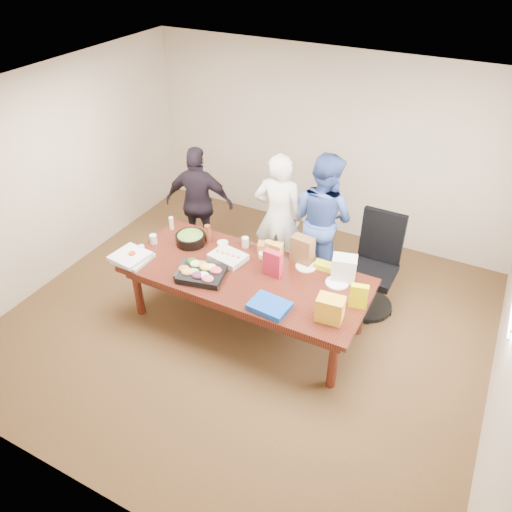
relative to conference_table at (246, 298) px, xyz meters
The scene contains 36 objects.
floor 0.39m from the conference_table, ahead, with size 5.50×5.00×0.02m, color #47301E.
ceiling 2.33m from the conference_table, ahead, with size 5.50×5.00×0.02m, color white.
wall_back 2.68m from the conference_table, 90.00° to the left, with size 5.50×0.04×2.70m, color beige.
wall_front 2.68m from the conference_table, 90.00° to the right, with size 5.50×0.04×2.70m, color beige.
wall_left 2.92m from the conference_table, behind, with size 0.04×5.00×2.70m, color beige.
conference_table is the anchor object (origin of this frame).
office_chair 1.55m from the conference_table, 37.36° to the left, with size 0.62×0.62×1.22m, color black.
person_center 1.23m from the conference_table, 96.26° to the left, with size 0.64×0.42×1.75m, color white.
person_right 1.45m from the conference_table, 72.14° to the left, with size 0.87×0.68×1.79m, color #3B57A5.
person_left 1.72m from the conference_table, 141.18° to the left, with size 0.95×0.39×1.62m, color black.
veggie_tray 0.68m from the conference_table, 151.16° to the right, with size 0.46×0.36×0.07m, color black.
fruit_tray 0.65m from the conference_table, 143.95° to the right, with size 0.49×0.38×0.07m, color black.
sheet_cake 0.53m from the conference_table, 156.54° to the left, with size 0.40×0.30×0.07m, color silver.
salad_bowl 1.02m from the conference_table, 165.85° to the left, with size 0.37×0.37×0.12m, color black.
chip_bag_blue 0.77m from the conference_table, 39.55° to the right, with size 0.40×0.30×0.06m, color blue.
chip_bag_red 0.61m from the conference_table, 22.77° to the left, with size 0.21×0.09×0.31m, color #AE1C32.
chip_bag_yellow 1.40m from the conference_table, ahead, with size 0.18×0.07×0.28m, color #F3FB03.
chip_bag_orange 0.63m from the conference_table, 53.07° to the left, with size 0.20×0.09×0.31m, color gold.
mayo_jar 0.69m from the conference_table, 119.29° to the left, with size 0.08×0.08×0.13m, color white.
mustard_bottle 0.67m from the conference_table, 86.39° to the left, with size 0.06×0.06×0.17m, color yellow.
dressing_bottle 0.95m from the conference_table, 153.38° to the left, with size 0.07×0.07×0.22m, color brown.
ranch_bottle 1.43m from the conference_table, 163.10° to the left, with size 0.06×0.06×0.17m, color #F4EFC0.
banana_bunch 0.99m from the conference_table, 33.39° to the left, with size 0.22×0.13×0.07m, color yellow.
bread_loaf 0.67m from the conference_table, 82.85° to the left, with size 0.31×0.13×0.12m, color olive.
kraft_bag 0.87m from the conference_table, 46.51° to the left, with size 0.26×0.15×0.33m, color brown.
red_cup 1.42m from the conference_table, 163.25° to the right, with size 0.08×0.08×0.11m, color red.
clear_cup_a 1.39m from the conference_table, behind, with size 0.07×0.07×0.10m, color white.
clear_cup_b 1.37m from the conference_table, behind, with size 0.09×0.09×0.12m, color silver.
pizza_box_lower 1.41m from the conference_table, 163.23° to the right, with size 0.38×0.38×0.04m, color silver.
pizza_box_upper 1.45m from the conference_table, 162.64° to the right, with size 0.38×0.38×0.04m, color white.
plate_a 1.09m from the conference_table, 17.08° to the left, with size 0.26×0.26×0.01m, color white.
plate_b 0.80m from the conference_table, 37.03° to the left, with size 0.24×0.24×0.02m, color white.
dip_bowl_a 0.56m from the conference_table, 83.75° to the left, with size 0.14×0.14×0.06m, color #F7EBB5.
dip_bowl_b 0.74m from the conference_table, 145.39° to the left, with size 0.13×0.13×0.05m, color beige.
grocery_bag_white 1.21m from the conference_table, 22.44° to the left, with size 0.27×0.19×0.29m, color white.
grocery_bag_yellow 1.25m from the conference_table, 14.49° to the right, with size 0.27×0.19×0.27m, color yellow.
Camera 1 is at (2.18, -3.94, 4.18)m, focal length 34.98 mm.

